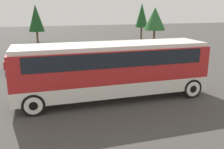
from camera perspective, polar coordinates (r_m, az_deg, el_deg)
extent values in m
plane|color=#423F3D|center=(14.43, 0.00, -5.47)|extent=(120.00, 120.00, 0.00)
cube|color=silver|center=(14.16, 0.00, -2.28)|extent=(10.69, 2.58, 0.74)
cube|color=red|center=(13.84, 0.00, 2.62)|extent=(10.69, 2.58, 1.73)
cube|color=black|center=(13.75, 0.00, 4.36)|extent=(9.41, 2.62, 0.78)
cube|color=silver|center=(13.66, 0.00, 6.62)|extent=(10.47, 2.38, 0.22)
cube|color=red|center=(16.14, 17.96, 2.79)|extent=(0.36, 2.48, 1.98)
cylinder|color=black|center=(15.12, 17.78, -3.03)|extent=(1.11, 0.28, 1.11)
cylinder|color=silver|center=(15.12, 17.78, -3.03)|extent=(0.86, 0.30, 0.86)
cylinder|color=black|center=(15.12, 17.78, -3.03)|extent=(0.42, 0.32, 0.42)
cylinder|color=black|center=(17.02, 13.34, -0.71)|extent=(1.11, 0.28, 1.11)
cylinder|color=silver|center=(17.02, 13.34, -0.71)|extent=(0.86, 0.30, 0.86)
cylinder|color=black|center=(17.02, 13.34, -0.71)|extent=(0.42, 0.32, 0.42)
cylinder|color=black|center=(12.60, -17.53, -6.66)|extent=(1.11, 0.28, 1.11)
cylinder|color=silver|center=(12.60, -17.53, -6.66)|extent=(0.86, 0.30, 0.86)
cylinder|color=black|center=(12.60, -17.53, -6.66)|extent=(0.42, 0.32, 0.42)
cylinder|color=black|center=(14.82, -17.50, -3.37)|extent=(1.11, 0.28, 1.11)
cylinder|color=silver|center=(14.82, -17.50, -3.37)|extent=(0.86, 0.30, 0.86)
cylinder|color=black|center=(14.82, -17.50, -3.37)|extent=(0.42, 0.32, 0.42)
cube|color=maroon|center=(22.07, -17.87, 2.66)|extent=(4.23, 1.85, 0.66)
cube|color=black|center=(21.97, -18.43, 4.07)|extent=(2.20, 1.66, 0.47)
cylinder|color=black|center=(21.33, -13.47, 1.89)|extent=(0.70, 0.22, 0.70)
cylinder|color=black|center=(21.33, -13.47, 1.89)|extent=(0.26, 0.26, 0.26)
cylinder|color=black|center=(22.96, -13.74, 2.80)|extent=(0.70, 0.22, 0.70)
cylinder|color=black|center=(22.96, -13.74, 2.80)|extent=(0.26, 0.26, 0.26)
cylinder|color=black|center=(21.41, -22.19, 1.23)|extent=(0.70, 0.22, 0.70)
cylinder|color=black|center=(21.41, -22.19, 1.23)|extent=(0.26, 0.26, 0.26)
cylinder|color=black|center=(23.03, -21.85, 2.18)|extent=(0.70, 0.22, 0.70)
cylinder|color=black|center=(23.03, -21.85, 2.18)|extent=(0.26, 0.26, 0.26)
cube|color=#7A6B5B|center=(19.15, -6.54, 1.39)|extent=(4.75, 1.75, 0.66)
cube|color=black|center=(18.99, -7.16, 3.03)|extent=(2.47, 1.57, 0.49)
cylinder|color=black|center=(18.91, -0.27, 0.51)|extent=(0.61, 0.22, 0.61)
cylinder|color=black|center=(18.91, -0.27, 0.51)|extent=(0.23, 0.26, 0.23)
cylinder|color=black|center=(20.37, -1.52, 1.57)|extent=(0.61, 0.22, 0.61)
cylinder|color=black|center=(20.37, -1.52, 1.57)|extent=(0.23, 0.26, 0.23)
cylinder|color=black|center=(18.22, -12.10, -0.40)|extent=(0.61, 0.22, 0.61)
cylinder|color=black|center=(18.22, -12.10, -0.40)|extent=(0.23, 0.26, 0.23)
cylinder|color=black|center=(19.74, -12.51, 0.77)|extent=(0.61, 0.22, 0.61)
cylinder|color=black|center=(19.74, -12.51, 0.77)|extent=(0.23, 0.26, 0.23)
cylinder|color=brown|center=(41.82, 6.71, 9.38)|extent=(0.28, 0.28, 1.94)
cone|color=#1E5123|center=(41.63, 6.83, 13.29)|extent=(2.05, 2.05, 3.77)
cylinder|color=brown|center=(39.28, -16.69, 8.25)|extent=(0.28, 0.28, 1.61)
cone|color=#19471E|center=(39.08, -16.99, 12.25)|extent=(2.28, 2.28, 3.89)
cylinder|color=brown|center=(36.47, 9.58, 8.47)|extent=(0.28, 0.28, 1.97)
cone|color=#28602D|center=(36.27, 9.76, 12.46)|extent=(3.07, 3.07, 3.11)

